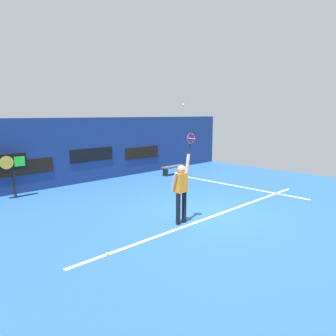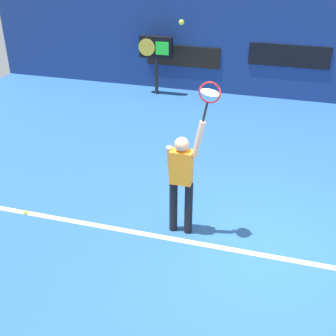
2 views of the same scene
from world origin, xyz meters
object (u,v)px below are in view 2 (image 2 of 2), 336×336
Objects in this scene: tennis_ball at (181,22)px; scoreboard_clock at (156,50)px; tennis_racket at (209,95)px; tennis_player at (181,177)px; spare_ball at (26,212)px.

scoreboard_clock is at bearing 110.38° from tennis_ball.
tennis_racket reaches higher than scoreboard_clock.
tennis_ball is (-0.02, -0.08, 2.33)m from tennis_player.
scoreboard_clock is 6.69m from spare_ball.
tennis_ball is 4.27m from spare_ball.
scoreboard_clock is at bearing 113.65° from tennis_racket.
tennis_racket is 9.17× the size of spare_ball.
tennis_racket is at bearing -0.65° from tennis_player.
tennis_ball is at bearing -169.57° from tennis_racket.
tennis_racket is 1.03m from tennis_ball.
spare_ball is (-0.34, -6.56, -1.26)m from scoreboard_clock.
scoreboard_clock is at bearing 110.74° from tennis_player.
tennis_racket is 9.17× the size of tennis_ball.
tennis_player is 3.19× the size of tennis_racket.
tennis_racket reaches higher than tennis_player.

